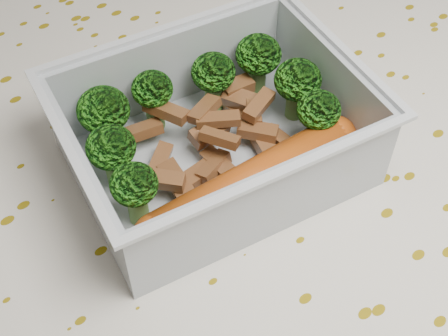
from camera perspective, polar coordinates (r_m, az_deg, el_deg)
dining_table at (r=0.50m, az=-0.41°, el=-8.85°), size 1.40×0.90×0.75m
tablecloth at (r=0.46m, az=-0.44°, el=-5.61°), size 1.46×0.96×0.19m
lunch_container at (r=0.43m, az=-0.79°, el=2.50°), size 0.22×0.19×0.07m
broccoli_florets at (r=0.43m, az=-2.22°, el=5.81°), size 0.18×0.13×0.05m
meat_pile at (r=0.44m, az=-0.72°, el=2.94°), size 0.12×0.09×0.03m
sausage at (r=0.41m, az=2.53°, el=-1.36°), size 0.17×0.04×0.03m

